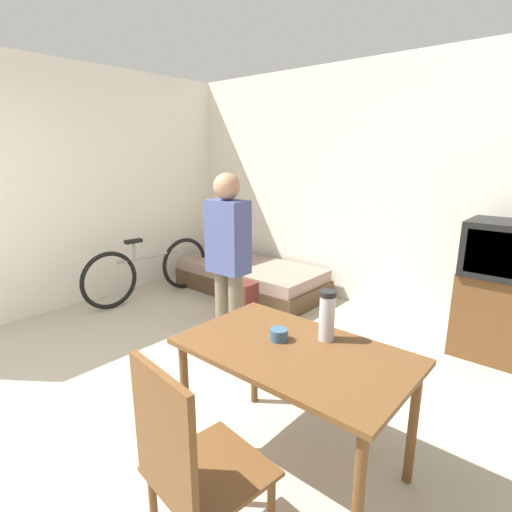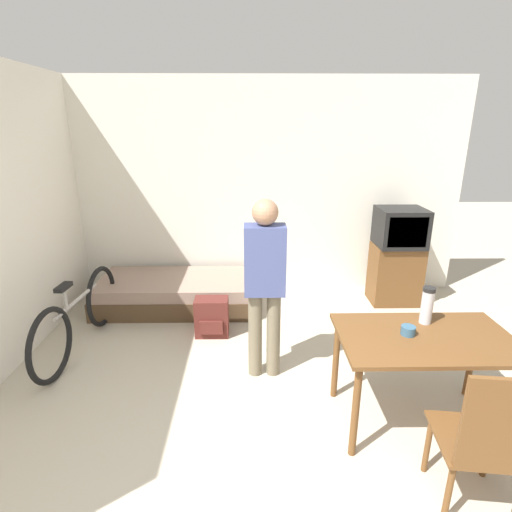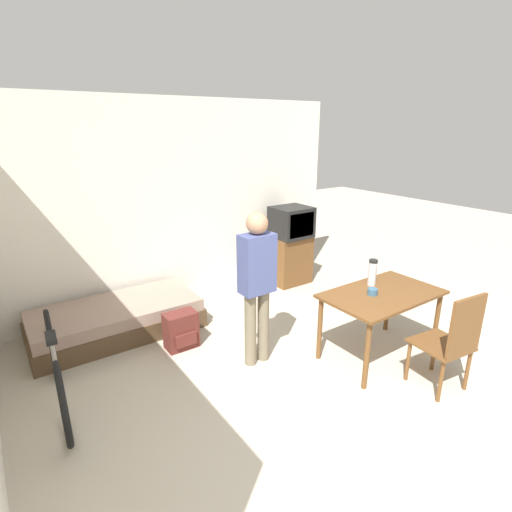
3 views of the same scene
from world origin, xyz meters
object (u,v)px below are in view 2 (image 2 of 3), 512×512
Objects in this scene: daybed at (177,292)px; backpack at (212,317)px; dining_table at (425,347)px; thermos_flask at (427,304)px; person_standing at (265,278)px; wooden_chair at (488,439)px; mate_bowl at (408,330)px; bicycle at (79,317)px; tv at (397,255)px.

daybed is 0.87m from backpack.
dining_table is 0.33m from thermos_flask.
thermos_flask reaches higher than dining_table.
person_standing is 3.82× the size of backpack.
mate_bowl is at bearing 101.13° from wooden_chair.
person_standing is at bearing 129.36° from wooden_chair.
bicycle is 1.07× the size of person_standing.
mate_bowl is (0.99, -0.61, -0.16)m from person_standing.
wooden_chair is (2.17, -2.82, 0.36)m from daybed.
person_standing reaches higher than tv.
thermos_flask is at bearing -40.04° from daybed.
daybed is at bearing 134.73° from mate_bowl.
backpack is at bearing 128.64° from wooden_chair.
bicycle is at bearing -163.13° from tv.
backpack is (1.28, 0.24, -0.14)m from bicycle.
dining_table is 0.77× the size of person_standing.
wooden_chair is 2.38× the size of backpack.
person_standing is 1.27m from thermos_flask.
thermos_flask is (-0.49, -1.94, 0.27)m from tv.
backpack is (-1.68, 2.10, -0.34)m from wooden_chair.
person_standing is at bearing -14.09° from bicycle.
tv is at bearing 75.29° from dining_table.
mate_bowl is (2.80, -1.06, 0.41)m from bicycle.
bicycle is 3.17m from thermos_flask.
wooden_chair is 0.83m from mate_bowl.
wooden_chair reaches higher than mate_bowl.
person_standing reaches higher than daybed.
wooden_chair is at bearing -51.36° from backpack.
daybed is at bearing 136.08° from dining_table.
mate_bowl is at bearing -45.27° from daybed.
bicycle is 4.09× the size of backpack.
mate_bowl is 2.08m from backpack.
dining_table is at bearing -109.23° from thermos_flask.
bicycle is at bearing 159.19° from mate_bowl.
bicycle is 1.95m from person_standing.
mate_bowl is (-0.12, 0.03, 0.12)m from dining_table.
thermos_flask is (2.99, -0.89, 0.54)m from bicycle.
tv reaches higher than wooden_chair.
person_standing is (-1.68, -1.51, 0.30)m from tv.
wooden_chair reaches higher than bicycle.
dining_table is 1.32m from person_standing.
bicycle is at bearing 165.91° from person_standing.
thermos_flask reaches higher than backpack.
tv is at bearing 20.18° from backpack.
tv is at bearing 79.63° from wooden_chair.
tv is at bearing 72.02° from mate_bowl.
person_standing is (1.80, -0.45, 0.57)m from bicycle.
daybed is at bearing 127.53° from wooden_chair.
wooden_chair is 9.81× the size of mate_bowl.
thermos_flask is 0.69× the size of backpack.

